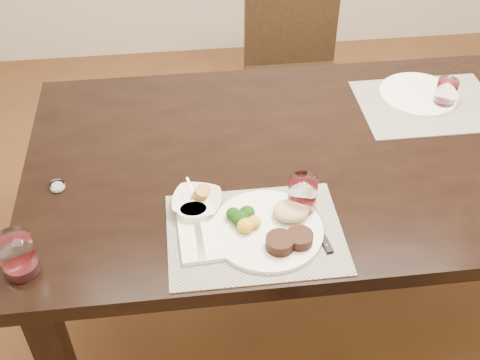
{
  "coord_description": "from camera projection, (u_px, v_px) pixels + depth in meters",
  "views": [
    {
      "loc": [
        -0.52,
        -1.39,
        1.91
      ],
      "look_at": [
        -0.38,
        -0.18,
        0.82
      ],
      "focal_mm": 45.0,
      "sensor_mm": 36.0,
      "label": 1
    }
  ],
  "objects": [
    {
      "name": "wine_glass_side",
      "position": [
        18.0,
        257.0,
        1.45
      ],
      "size": [
        0.08,
        0.08,
        0.12
      ],
      "rotation": [
        0.0,
        0.0,
        -0.33
      ],
      "color": "white",
      "rests_on": "dining_table"
    },
    {
      "name": "salt_cellar",
      "position": [
        57.0,
        186.0,
        1.71
      ],
      "size": [
        0.04,
        0.04,
        0.02
      ],
      "rotation": [
        0.0,
        0.0,
        0.39
      ],
      "color": "white",
      "rests_on": "dining_table"
    },
    {
      "name": "napkin_fork",
      "position": [
        200.0,
        235.0,
        1.56
      ],
      "size": [
        0.12,
        0.19,
        0.02
      ],
      "rotation": [
        0.0,
        0.0,
        0.05
      ],
      "color": "white",
      "rests_on": "placemat_near"
    },
    {
      "name": "sauce_ramekin",
      "position": [
        194.0,
        213.0,
        1.61
      ],
      "size": [
        0.09,
        0.13,
        0.07
      ],
      "rotation": [
        0.0,
        0.0,
        0.39
      ],
      "color": "white",
      "rests_on": "placemat_near"
    },
    {
      "name": "wine_glass_near",
      "position": [
        302.0,
        197.0,
        1.61
      ],
      "size": [
        0.08,
        0.08,
        0.11
      ],
      "rotation": [
        0.0,
        0.0,
        -0.16
      ],
      "color": "white",
      "rests_on": "placemat_near"
    },
    {
      "name": "chair_far",
      "position": [
        294.0,
        63.0,
        2.7
      ],
      "size": [
        0.42,
        0.42,
        0.9
      ],
      "color": "black",
      "rests_on": "ground"
    },
    {
      "name": "dinner_plate",
      "position": [
        273.0,
        228.0,
        1.57
      ],
      "size": [
        0.29,
        0.29,
        0.05
      ],
      "rotation": [
        0.0,
        0.0,
        -0.08
      ],
      "color": "white",
      "rests_on": "placemat_near"
    },
    {
      "name": "far_plate",
      "position": [
        418.0,
        94.0,
        2.06
      ],
      "size": [
        0.26,
        0.26,
        0.01
      ],
      "primitive_type": "cylinder",
      "color": "white",
      "rests_on": "placemat_far"
    },
    {
      "name": "placemat_far",
      "position": [
        428.0,
        105.0,
        2.02
      ],
      "size": [
        0.46,
        0.34,
        0.0
      ],
      "primitive_type": "cube",
      "color": "gray",
      "rests_on": "dining_table"
    },
    {
      "name": "steak_knife",
      "position": [
        322.0,
        234.0,
        1.57
      ],
      "size": [
        0.03,
        0.21,
        0.01
      ],
      "rotation": [
        0.0,
        0.0,
        0.16
      ],
      "color": "silver",
      "rests_on": "placemat_near"
    },
    {
      "name": "placemat_near",
      "position": [
        255.0,
        233.0,
        1.58
      ],
      "size": [
        0.46,
        0.34,
        0.0
      ],
      "primitive_type": "cube",
      "color": "gray",
      "rests_on": "dining_table"
    },
    {
      "name": "cracker_bowl",
      "position": [
        197.0,
        202.0,
        1.64
      ],
      "size": [
        0.16,
        0.16,
        0.06
      ],
      "rotation": [
        0.0,
        0.0,
        -0.25
      ],
      "color": "white",
      "rests_on": "placemat_near"
    },
    {
      "name": "ground_plane",
      "position": [
        330.0,
        299.0,
        2.35
      ],
      "size": [
        4.5,
        4.5,
        0.0
      ],
      "primitive_type": "plane",
      "color": "#402314",
      "rests_on": "ground"
    },
    {
      "name": "dining_table",
      "position": [
        351.0,
        169.0,
        1.9
      ],
      "size": [
        2.0,
        1.0,
        0.75
      ],
      "color": "black",
      "rests_on": "ground"
    },
    {
      "name": "wine_glass_far",
      "position": [
        445.0,
        94.0,
        1.99
      ],
      "size": [
        0.07,
        0.07,
        0.09
      ],
      "rotation": [
        0.0,
        0.0,
        -0.28
      ],
      "color": "white",
      "rests_on": "placemat_far"
    }
  ]
}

